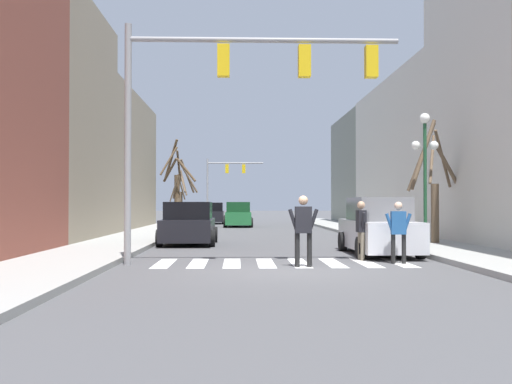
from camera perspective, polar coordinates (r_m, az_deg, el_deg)
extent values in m
plane|color=#4C4C4F|center=(14.18, 3.13, -7.56)|extent=(240.00, 240.00, 0.00)
cube|color=#9E9E99|center=(14.83, -19.60, -6.93)|extent=(2.80, 90.00, 0.15)
cube|color=tan|center=(27.01, -21.13, 6.06)|extent=(6.00, 8.37, 9.86)
cube|color=tan|center=(37.61, -15.48, 2.64)|extent=(6.00, 13.98, 8.05)
cube|color=beige|center=(35.94, 16.61, 3.25)|extent=(6.00, 15.43, 8.60)
cube|color=gray|center=(48.70, 11.67, 2.04)|extent=(6.00, 11.15, 8.50)
cube|color=white|center=(16.19, -8.73, -6.74)|extent=(0.45, 2.60, 0.01)
cube|color=white|center=(16.11, -5.53, -6.77)|extent=(0.45, 2.60, 0.01)
cube|color=white|center=(16.07, -2.30, -6.79)|extent=(0.45, 2.60, 0.01)
cube|color=white|center=(16.09, 0.93, -6.78)|extent=(0.45, 2.60, 0.01)
cube|color=white|center=(16.16, 4.14, -6.76)|extent=(0.45, 2.60, 0.01)
cube|color=white|center=(16.28, 7.31, -6.71)|extent=(0.45, 2.60, 0.01)
cube|color=white|center=(16.44, 10.43, -6.64)|extent=(0.45, 2.60, 0.01)
cube|color=white|center=(16.65, 13.48, -6.56)|extent=(0.45, 2.60, 0.01)
cylinder|color=gray|center=(15.95, -12.11, 4.50)|extent=(0.18, 0.18, 6.29)
cylinder|color=gray|center=(16.21, 0.77, 14.26)|extent=(7.09, 0.14, 0.14)
cube|color=yellow|center=(16.06, -3.12, 12.38)|extent=(0.32, 0.28, 0.84)
cube|color=yellow|center=(16.16, 4.63, 12.30)|extent=(0.32, 0.28, 0.84)
cube|color=yellow|center=(16.44, 10.92, 12.08)|extent=(0.32, 0.28, 0.84)
cylinder|color=gray|center=(56.86, -4.65, 0.23)|extent=(0.18, 0.18, 5.85)
cylinder|color=gray|center=(56.90, -1.98, 2.78)|extent=(5.30, 0.14, 0.14)
cube|color=yellow|center=(56.88, -2.78, 2.22)|extent=(0.32, 0.28, 0.84)
cube|color=yellow|center=(56.87, -1.18, 2.22)|extent=(0.32, 0.28, 0.84)
cylinder|color=#1E4C2D|center=(21.55, 15.81, 0.71)|extent=(0.12, 0.12, 4.23)
sphere|color=white|center=(21.74, 15.78, 6.77)|extent=(0.36, 0.36, 0.36)
sphere|color=white|center=(21.54, 14.98, 4.32)|extent=(0.31, 0.31, 0.31)
sphere|color=white|center=(21.73, 16.60, 4.28)|extent=(0.31, 0.31, 0.31)
cube|color=black|center=(23.48, -6.44, -3.57)|extent=(1.90, 4.15, 0.82)
cube|color=black|center=(23.46, -6.44, -1.76)|extent=(1.74, 2.16, 0.67)
cylinder|color=black|center=(24.86, -8.43, -4.04)|extent=(0.22, 0.64, 0.64)
cylinder|color=black|center=(24.71, -3.96, -4.06)|extent=(0.22, 0.64, 0.64)
cylinder|color=black|center=(22.31, -9.19, -4.37)|extent=(0.22, 0.64, 0.64)
cylinder|color=black|center=(22.15, -4.21, -4.40)|extent=(0.22, 0.64, 0.64)
cube|color=black|center=(47.71, -4.15, -2.32)|extent=(1.75, 4.18, 0.82)
cube|color=black|center=(47.70, -4.15, -1.42)|extent=(1.61, 2.17, 0.67)
cylinder|color=black|center=(49.06, -5.13, -2.59)|extent=(0.22, 0.64, 0.64)
cylinder|color=black|center=(48.98, -3.04, -2.60)|extent=(0.22, 0.64, 0.64)
cylinder|color=black|center=(46.47, -5.32, -2.68)|extent=(0.22, 0.64, 0.64)
cylinder|color=black|center=(46.40, -3.11, -2.68)|extent=(0.22, 0.64, 0.64)
cube|color=#236B38|center=(41.14, -1.71, -2.50)|extent=(1.71, 4.42, 0.84)
cube|color=#133A1E|center=(41.13, -1.71, -1.44)|extent=(1.58, 2.30, 0.69)
cylinder|color=black|center=(39.79, -0.45, -2.95)|extent=(0.22, 0.64, 0.64)
cylinder|color=black|center=(39.79, -2.97, -2.94)|extent=(0.22, 0.64, 0.64)
cylinder|color=black|center=(42.53, -0.53, -2.83)|extent=(0.22, 0.64, 0.64)
cylinder|color=black|center=(42.53, -2.89, -2.83)|extent=(0.22, 0.64, 0.64)
cube|color=silver|center=(19.13, 11.58, -4.01)|extent=(1.70, 4.76, 0.89)
cube|color=slate|center=(19.10, 11.57, -1.59)|extent=(1.57, 2.48, 0.73)
cylinder|color=black|center=(20.41, 8.24, -4.68)|extent=(0.22, 0.64, 0.64)
cylinder|color=black|center=(20.79, 12.98, -4.60)|extent=(0.22, 0.64, 0.64)
cylinder|color=black|center=(17.52, 9.93, -5.26)|extent=(0.22, 0.64, 0.64)
cylinder|color=black|center=(17.95, 15.39, -5.14)|extent=(0.22, 0.64, 0.64)
cylinder|color=#7A705B|center=(31.13, 11.38, -3.07)|extent=(0.11, 0.11, 0.74)
cylinder|color=#7A705B|center=(31.36, 11.65, -3.05)|extent=(0.11, 0.11, 0.74)
cube|color=#9E4C93|center=(31.23, 11.51, -1.84)|extent=(0.40, 0.40, 0.58)
sphere|color=#8C664C|center=(31.23, 11.51, -1.06)|extent=(0.21, 0.21, 0.21)
cylinder|color=#9E4C93|center=(31.06, 11.30, -1.92)|extent=(0.24, 0.23, 0.56)
cylinder|color=#9E4C93|center=(31.40, 11.72, -1.91)|extent=(0.24, 0.23, 0.56)
cylinder|color=#7A705B|center=(17.28, 9.87, -5.07)|extent=(0.12, 0.12, 0.79)
cylinder|color=#7A705B|center=(17.01, 10.12, -5.14)|extent=(0.12, 0.12, 0.79)
cube|color=black|center=(17.11, 9.98, -2.75)|extent=(0.24, 0.40, 0.62)
sphere|color=tan|center=(17.10, 9.98, -1.23)|extent=(0.22, 0.22, 0.22)
cylinder|color=black|center=(17.33, 9.79, -2.87)|extent=(0.10, 0.27, 0.60)
cylinder|color=black|center=(16.90, 10.18, -2.91)|extent=(0.10, 0.27, 0.60)
cylinder|color=black|center=(15.13, 3.95, -5.54)|extent=(0.13, 0.13, 0.85)
cylinder|color=black|center=(15.16, 5.11, -5.53)|extent=(0.13, 0.13, 0.85)
cube|color=black|center=(15.10, 4.53, -2.66)|extent=(0.42, 0.24, 0.67)
sphere|color=tan|center=(15.10, 4.53, -0.79)|extent=(0.24, 0.24, 0.24)
cylinder|color=black|center=(15.08, 3.62, -2.83)|extent=(0.29, 0.10, 0.65)
cylinder|color=black|center=(15.13, 5.43, -2.82)|extent=(0.29, 0.10, 0.65)
cylinder|color=black|center=(16.38, 13.90, -5.29)|extent=(0.12, 0.12, 0.78)
cylinder|color=black|center=(16.33, 12.93, -5.31)|extent=(0.12, 0.12, 0.78)
cube|color=#235693|center=(16.32, 13.41, -2.87)|extent=(0.39, 0.24, 0.61)
sphere|color=beige|center=(16.31, 13.40, -1.29)|extent=(0.22, 0.22, 0.22)
cylinder|color=#235693|center=(16.36, 14.16, -3.00)|extent=(0.27, 0.10, 0.59)
cylinder|color=#235693|center=(16.28, 12.65, -3.02)|extent=(0.27, 0.10, 0.59)
cylinder|color=brown|center=(23.05, 16.68, -1.95)|extent=(0.29, 0.29, 2.18)
cylinder|color=brown|center=(23.73, 17.37, 3.01)|extent=(1.02, 1.12, 2.15)
cylinder|color=brown|center=(22.78, 15.63, 3.48)|extent=(1.12, 0.55, 2.63)
cylinder|color=brown|center=(23.72, 17.91, 2.10)|extent=(1.46, 1.07, 1.87)
cylinder|color=brown|center=(22.45, 16.40, 3.04)|extent=(0.65, 1.29, 1.88)
cylinder|color=brown|center=(23.15, 15.45, 3.22)|extent=(1.01, 0.50, 2.57)
cylinder|color=brown|center=(47.59, -7.20, -1.41)|extent=(0.31, 0.31, 2.38)
cylinder|color=brown|center=(47.03, -6.97, 0.84)|extent=(0.57, 1.26, 1.52)
cylinder|color=brown|center=(47.72, -6.40, 1.30)|extent=(1.43, 0.45, 2.35)
cylinder|color=brown|center=(48.13, -6.55, 1.52)|extent=(1.11, 1.25, 2.71)
cylinder|color=brown|center=(47.25, -6.90, 0.88)|extent=(0.66, 0.82, 2.03)
cylinder|color=brown|center=(45.16, -7.53, -0.66)|extent=(0.41, 0.41, 3.59)
cylinder|color=brown|center=(45.81, -7.36, 2.44)|extent=(0.31, 1.28, 2.36)
cylinder|color=brown|center=(45.81, -8.08, 3.14)|extent=(1.16, 1.14, 2.97)
cylinder|color=brown|center=(44.93, -8.31, 2.95)|extent=(1.28, 0.99, 2.24)
cylinder|color=brown|center=(44.90, -6.66, 2.10)|extent=(1.55, 0.76, 1.83)
cylinder|color=brown|center=(45.82, -8.17, 2.09)|extent=(1.26, 1.27, 1.84)
cylinder|color=brown|center=(44.57, -7.42, -1.77)|extent=(0.27, 0.27, 1.84)
cylinder|color=brown|center=(44.98, -7.09, 0.36)|extent=(0.51, 0.94, 1.72)
cylinder|color=brown|center=(44.82, -7.81, 0.31)|extent=(0.75, 0.52, 1.94)
cylinder|color=brown|center=(44.88, -7.66, 0.53)|extent=(0.55, 0.66, 1.85)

